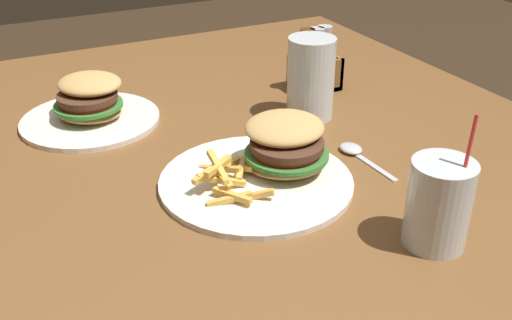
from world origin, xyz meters
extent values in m
cube|color=brown|center=(0.00, 0.00, 0.76)|extent=(1.40, 1.36, 0.03)
cylinder|color=brown|center=(0.63, 0.61, 0.37)|extent=(0.09, 0.09, 0.75)
cylinder|color=white|center=(0.06, -0.15, 0.78)|extent=(0.31, 0.31, 0.01)
ellipsoid|color=tan|center=(0.12, -0.14, 0.80)|extent=(0.16, 0.14, 0.02)
cylinder|color=#38752D|center=(0.12, -0.14, 0.82)|extent=(0.17, 0.17, 0.01)
cylinder|color=red|center=(0.12, -0.14, 0.82)|extent=(0.14, 0.14, 0.01)
cylinder|color=#4C2D1E|center=(0.12, -0.14, 0.83)|extent=(0.15, 0.15, 0.01)
ellipsoid|color=tan|center=(0.13, -0.12, 0.86)|extent=(0.16, 0.14, 0.05)
cube|color=gold|center=(0.05, -0.11, 0.79)|extent=(0.04, 0.07, 0.03)
cube|color=gold|center=(-0.01, -0.13, 0.82)|extent=(0.08, 0.04, 0.02)
cube|color=gold|center=(0.00, -0.19, 0.80)|extent=(0.04, 0.06, 0.01)
cube|color=gold|center=(0.02, -0.10, 0.79)|extent=(0.05, 0.08, 0.03)
cube|color=gold|center=(-0.01, -0.19, 0.79)|extent=(0.07, 0.03, 0.02)
cube|color=gold|center=(0.03, -0.20, 0.79)|extent=(0.05, 0.04, 0.03)
cube|color=gold|center=(0.00, -0.14, 0.82)|extent=(0.06, 0.05, 0.02)
cube|color=gold|center=(0.04, -0.09, 0.79)|extent=(0.05, 0.03, 0.01)
cube|color=gold|center=(0.00, -0.15, 0.80)|extent=(0.08, 0.03, 0.03)
cube|color=gold|center=(0.05, -0.12, 0.80)|extent=(0.05, 0.07, 0.01)
cube|color=gold|center=(0.00, -0.14, 0.82)|extent=(0.01, 0.08, 0.03)
cube|color=gold|center=(0.00, -0.15, 0.81)|extent=(0.02, 0.07, 0.02)
cylinder|color=silver|center=(0.28, 0.05, 0.86)|extent=(0.09, 0.09, 0.16)
cylinder|color=#B26B19|center=(0.28, 0.05, 0.84)|extent=(0.08, 0.08, 0.13)
cylinder|color=silver|center=(0.21, -0.39, 0.84)|extent=(0.09, 0.09, 0.12)
cylinder|color=yellow|center=(0.21, -0.39, 0.83)|extent=(0.08, 0.08, 0.10)
cylinder|color=red|center=(0.22, -0.41, 0.87)|extent=(0.03, 0.02, 0.19)
ellipsoid|color=silver|center=(0.26, -0.12, 0.78)|extent=(0.04, 0.05, 0.01)
cube|color=silver|center=(0.27, -0.19, 0.78)|extent=(0.01, 0.10, 0.00)
cylinder|color=white|center=(-0.12, 0.21, 0.78)|extent=(0.27, 0.27, 0.01)
ellipsoid|color=tan|center=(-0.12, 0.21, 0.80)|extent=(0.16, 0.16, 0.02)
cylinder|color=#38752D|center=(-0.12, 0.21, 0.81)|extent=(0.18, 0.18, 0.01)
cylinder|color=red|center=(-0.12, 0.21, 0.82)|extent=(0.15, 0.15, 0.01)
cylinder|color=#4C2D1E|center=(-0.12, 0.21, 0.83)|extent=(0.16, 0.16, 0.01)
ellipsoid|color=tan|center=(-0.11, 0.23, 0.85)|extent=(0.16, 0.16, 0.04)
cube|color=brown|center=(0.37, 0.17, 0.78)|extent=(0.10, 0.08, 0.01)
cube|color=brown|center=(0.32, 0.17, 0.81)|extent=(0.01, 0.08, 0.07)
cube|color=brown|center=(0.41, 0.17, 0.81)|extent=(0.01, 0.08, 0.07)
cube|color=brown|center=(0.37, 0.13, 0.81)|extent=(0.10, 0.01, 0.07)
cube|color=brown|center=(0.37, 0.21, 0.81)|extent=(0.10, 0.01, 0.07)
cylinder|color=#512D14|center=(0.34, 0.17, 0.85)|extent=(0.03, 0.03, 0.13)
cylinder|color=#B2B2B7|center=(0.37, 0.17, 0.85)|extent=(0.03, 0.03, 0.13)
cylinder|color=#B2B2B7|center=(0.39, 0.17, 0.85)|extent=(0.03, 0.03, 0.13)
camera|label=1|loc=(-0.31, -0.89, 1.27)|focal=42.00mm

